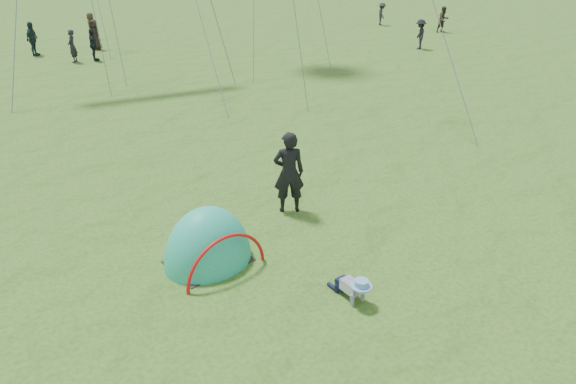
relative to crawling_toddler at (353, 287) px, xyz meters
name	(u,v)px	position (x,y,z in m)	size (l,w,h in m)	color
ground	(408,289)	(1.06, -0.20, -0.26)	(140.00, 140.00, 0.00)	#205913
crawling_toddler	(353,287)	(0.00, 0.00, 0.00)	(0.47, 0.68, 0.52)	black
popup_tent	(209,261)	(-1.86, 2.27, -0.26)	(1.78, 1.47, 2.30)	#1B9963
standing_adult	(289,173)	(0.50, 3.46, 0.70)	(0.70, 0.46, 1.92)	black
crowd_person_0	(72,46)	(-2.01, 23.19, 0.56)	(0.60, 0.39, 1.65)	black
crowd_person_2	(93,45)	(-0.98, 23.10, 0.56)	(0.96, 0.40, 1.64)	black
crowd_person_3	(420,34)	(16.47, 18.05, 0.58)	(1.08, 0.62, 1.67)	black
crowd_person_4	(95,35)	(-0.41, 26.38, 0.58)	(0.82, 0.54, 1.69)	black
crowd_person_7	(443,19)	(22.07, 22.30, 0.60)	(0.84, 0.65, 1.72)	#322C25
crowd_person_9	(382,14)	(20.30, 27.01, 0.55)	(1.04, 0.60, 1.61)	#222328
crowd_person_10	(91,26)	(-0.09, 30.37, 0.56)	(0.80, 0.52, 1.63)	#332620
crowd_person_14	(32,39)	(-3.74, 26.03, 0.64)	(1.05, 0.44, 1.80)	#1C2A32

